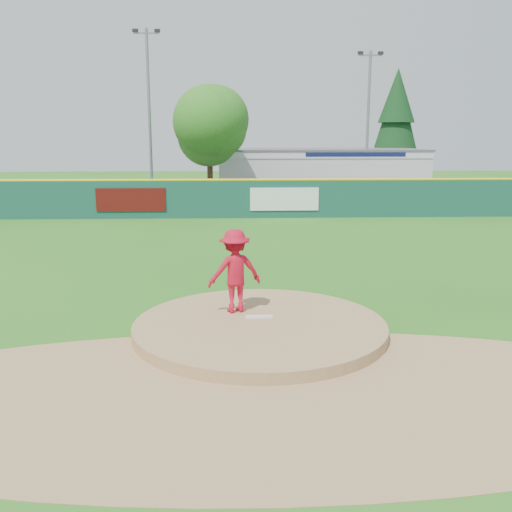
{
  "coord_description": "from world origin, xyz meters",
  "views": [
    {
      "loc": [
        -0.57,
        -11.84,
        4.2
      ],
      "look_at": [
        0.0,
        2.0,
        1.3
      ],
      "focal_mm": 40.0,
      "sensor_mm": 36.0,
      "label": 1
    }
  ],
  "objects_px": {
    "pool_building_grp": "(318,171)",
    "light_pole_right": "(368,117)",
    "van": "(305,193)",
    "conifer_tree": "(396,120)",
    "light_pole_left": "(149,108)",
    "pitcher": "(235,271)",
    "deciduous_tree": "(209,131)"
  },
  "relations": [
    {
      "from": "pool_building_grp",
      "to": "light_pole_right",
      "type": "distance_m",
      "value": 5.75
    },
    {
      "from": "van",
      "to": "light_pole_right",
      "type": "xyz_separation_m",
      "value": [
        5.09,
        5.63,
        4.75
      ]
    },
    {
      "from": "conifer_tree",
      "to": "light_pole_right",
      "type": "bearing_deg",
      "value": -119.74
    },
    {
      "from": "conifer_tree",
      "to": "light_pole_left",
      "type": "bearing_deg",
      "value": -154.65
    },
    {
      "from": "pitcher",
      "to": "van",
      "type": "relative_size",
      "value": 0.34
    },
    {
      "from": "van",
      "to": "conifer_tree",
      "type": "height_order",
      "value": "conifer_tree"
    },
    {
      "from": "deciduous_tree",
      "to": "van",
      "type": "bearing_deg",
      "value": -15.42
    },
    {
      "from": "pitcher",
      "to": "conifer_tree",
      "type": "bearing_deg",
      "value": -128.14
    },
    {
      "from": "van",
      "to": "pool_building_grp",
      "type": "xyz_separation_m",
      "value": [
        2.09,
        8.62,
        0.87
      ]
    },
    {
      "from": "van",
      "to": "pool_building_grp",
      "type": "distance_m",
      "value": 8.92
    },
    {
      "from": "deciduous_tree",
      "to": "light_pole_right",
      "type": "xyz_separation_m",
      "value": [
        11.0,
        4.0,
        0.99
      ]
    },
    {
      "from": "light_pole_left",
      "to": "light_pole_right",
      "type": "height_order",
      "value": "light_pole_left"
    },
    {
      "from": "pool_building_grp",
      "to": "van",
      "type": "bearing_deg",
      "value": -103.62
    },
    {
      "from": "pitcher",
      "to": "van",
      "type": "bearing_deg",
      "value": -118.24
    },
    {
      "from": "light_pole_left",
      "to": "light_pole_right",
      "type": "distance_m",
      "value": 15.14
    },
    {
      "from": "pitcher",
      "to": "deciduous_tree",
      "type": "height_order",
      "value": "deciduous_tree"
    },
    {
      "from": "light_pole_left",
      "to": "pitcher",
      "type": "bearing_deg",
      "value": -78.21
    },
    {
      "from": "van",
      "to": "light_pole_left",
      "type": "relative_size",
      "value": 0.51
    },
    {
      "from": "van",
      "to": "deciduous_tree",
      "type": "relative_size",
      "value": 0.76
    },
    {
      "from": "pitcher",
      "to": "light_pole_right",
      "type": "height_order",
      "value": "light_pole_right"
    },
    {
      "from": "deciduous_tree",
      "to": "pool_building_grp",
      "type": "bearing_deg",
      "value": 41.16
    },
    {
      "from": "van",
      "to": "conifer_tree",
      "type": "bearing_deg",
      "value": -50.11
    },
    {
      "from": "pitcher",
      "to": "pool_building_grp",
      "type": "bearing_deg",
      "value": -118.93
    },
    {
      "from": "van",
      "to": "deciduous_tree",
      "type": "height_order",
      "value": "deciduous_tree"
    },
    {
      "from": "van",
      "to": "light_pole_right",
      "type": "height_order",
      "value": "light_pole_right"
    },
    {
      "from": "pitcher",
      "to": "van",
      "type": "xyz_separation_m",
      "value": [
        4.44,
        22.57,
        -0.41
      ]
    },
    {
      "from": "deciduous_tree",
      "to": "light_pole_left",
      "type": "bearing_deg",
      "value": 153.43
    },
    {
      "from": "pool_building_grp",
      "to": "deciduous_tree",
      "type": "bearing_deg",
      "value": -138.84
    },
    {
      "from": "van",
      "to": "conifer_tree",
      "type": "distance_m",
      "value": 16.27
    },
    {
      "from": "pool_building_grp",
      "to": "light_pole_right",
      "type": "relative_size",
      "value": 1.52
    },
    {
      "from": "van",
      "to": "pool_building_grp",
      "type": "bearing_deg",
      "value": -27.98
    },
    {
      "from": "van",
      "to": "deciduous_tree",
      "type": "bearing_deg",
      "value": 60.22
    }
  ]
}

